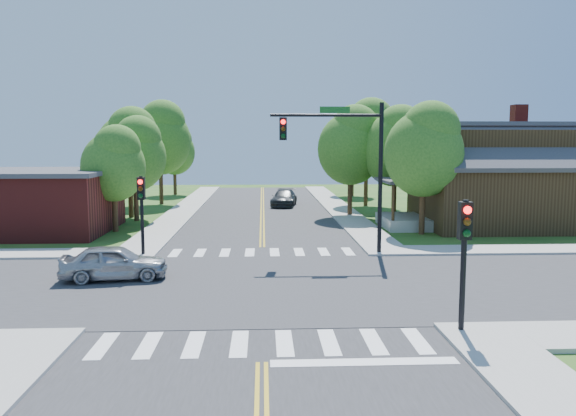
{
  "coord_description": "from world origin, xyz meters",
  "views": [
    {
      "loc": [
        0.05,
        -20.63,
        5.38
      ],
      "look_at": [
        1.26,
        6.22,
        2.2
      ],
      "focal_mm": 35.0,
      "sensor_mm": 36.0,
      "label": 1
    }
  ],
  "objects_px": {
    "signal_pole_se": "(465,241)",
    "house_ne": "(501,174)",
    "car_silver": "(114,263)",
    "signal_mast_ne": "(345,153)",
    "car_dgrey": "(284,198)",
    "signal_pole_nw": "(141,201)"
  },
  "relations": [
    {
      "from": "signal_mast_ne",
      "to": "car_dgrey",
      "type": "xyz_separation_m",
      "value": [
        -2.1,
        20.31,
        -4.18
      ]
    },
    {
      "from": "signal_pole_se",
      "to": "house_ne",
      "type": "relative_size",
      "value": 0.29
    },
    {
      "from": "signal_pole_se",
      "to": "house_ne",
      "type": "distance_m",
      "value": 22.03
    },
    {
      "from": "signal_mast_ne",
      "to": "car_dgrey",
      "type": "height_order",
      "value": "signal_mast_ne"
    },
    {
      "from": "signal_pole_se",
      "to": "signal_pole_nw",
      "type": "height_order",
      "value": "same"
    },
    {
      "from": "signal_pole_se",
      "to": "car_dgrey",
      "type": "distance_m",
      "value": 31.81
    },
    {
      "from": "signal_mast_ne",
      "to": "car_dgrey",
      "type": "bearing_deg",
      "value": 95.89
    },
    {
      "from": "house_ne",
      "to": "car_silver",
      "type": "xyz_separation_m",
      "value": [
        -20.85,
        -13.2,
        -2.64
      ]
    },
    {
      "from": "house_ne",
      "to": "signal_mast_ne",
      "type": "bearing_deg",
      "value": -142.32
    },
    {
      "from": "car_silver",
      "to": "car_dgrey",
      "type": "distance_m",
      "value": 25.99
    },
    {
      "from": "car_dgrey",
      "to": "signal_pole_se",
      "type": "bearing_deg",
      "value": -74.34
    },
    {
      "from": "signal_pole_se",
      "to": "car_silver",
      "type": "height_order",
      "value": "signal_pole_se"
    },
    {
      "from": "signal_mast_ne",
      "to": "house_ne",
      "type": "distance_m",
      "value": 14.23
    },
    {
      "from": "signal_mast_ne",
      "to": "car_dgrey",
      "type": "distance_m",
      "value": 20.84
    },
    {
      "from": "signal_mast_ne",
      "to": "car_silver",
      "type": "height_order",
      "value": "signal_mast_ne"
    },
    {
      "from": "signal_pole_se",
      "to": "car_dgrey",
      "type": "bearing_deg",
      "value": 96.84
    },
    {
      "from": "signal_mast_ne",
      "to": "car_silver",
      "type": "bearing_deg",
      "value": -154.78
    },
    {
      "from": "house_ne",
      "to": "car_silver",
      "type": "bearing_deg",
      "value": -147.68
    },
    {
      "from": "signal_pole_se",
      "to": "house_ne",
      "type": "bearing_deg",
      "value": 64.42
    },
    {
      "from": "signal_mast_ne",
      "to": "signal_pole_nw",
      "type": "height_order",
      "value": "signal_mast_ne"
    },
    {
      "from": "car_dgrey",
      "to": "signal_mast_ne",
      "type": "bearing_deg",
      "value": -75.29
    },
    {
      "from": "house_ne",
      "to": "car_dgrey",
      "type": "xyz_separation_m",
      "value": [
        -13.29,
        11.67,
        -2.66
      ]
    }
  ]
}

